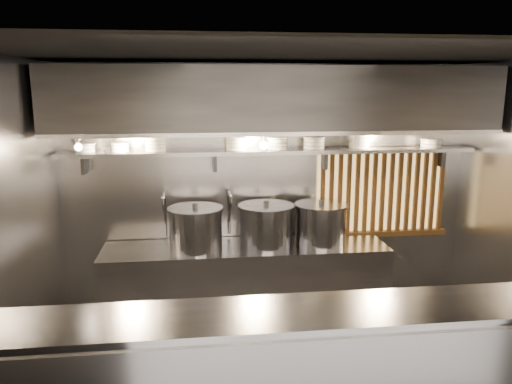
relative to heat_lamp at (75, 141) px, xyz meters
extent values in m
plane|color=black|center=(1.90, -0.85, -2.07)|extent=(4.50, 4.50, 0.00)
plane|color=black|center=(1.90, -0.85, 0.73)|extent=(4.50, 4.50, 0.00)
plane|color=gray|center=(1.90, 0.65, -0.67)|extent=(4.50, 0.00, 4.50)
plane|color=gray|center=(-0.35, -0.85, -0.67)|extent=(0.00, 3.00, 3.00)
cube|color=#9A9A9F|center=(1.90, -1.80, -0.95)|extent=(4.50, 0.56, 0.03)
cube|color=#9A9A9F|center=(1.60, 0.28, -1.62)|extent=(3.00, 0.70, 0.90)
cube|color=#9A9A9F|center=(1.90, 0.47, -0.19)|extent=(4.40, 0.34, 0.04)
cube|color=#2D2D30|center=(1.90, 0.25, 0.36)|extent=(4.40, 0.80, 0.65)
cube|color=#9A9A9F|center=(1.90, -0.15, 0.05)|extent=(4.40, 0.03, 0.04)
cube|color=#FFCC72|center=(3.20, 0.63, -0.69)|extent=(1.50, 0.02, 0.92)
cube|color=brown|center=(3.20, 0.58, -0.20)|extent=(1.56, 0.06, 0.06)
cube|color=brown|center=(3.20, 0.58, -1.18)|extent=(1.56, 0.06, 0.06)
cube|color=brown|center=(2.50, 0.58, -0.69)|extent=(0.04, 0.04, 0.92)
cube|color=brown|center=(2.60, 0.58, -0.69)|extent=(0.04, 0.04, 0.92)
cube|color=brown|center=(2.70, 0.58, -0.69)|extent=(0.04, 0.04, 0.92)
cube|color=brown|center=(2.80, 0.58, -0.69)|extent=(0.04, 0.04, 0.92)
cube|color=brown|center=(2.90, 0.58, -0.69)|extent=(0.04, 0.04, 0.92)
cube|color=brown|center=(3.00, 0.58, -0.69)|extent=(0.04, 0.04, 0.92)
cube|color=brown|center=(3.10, 0.58, -0.69)|extent=(0.04, 0.04, 0.92)
cube|color=brown|center=(3.20, 0.58, -0.69)|extent=(0.04, 0.04, 0.92)
cube|color=brown|center=(3.30, 0.58, -0.69)|extent=(0.04, 0.04, 0.92)
cube|color=brown|center=(3.40, 0.58, -0.69)|extent=(0.04, 0.04, 0.92)
cube|color=brown|center=(3.50, 0.58, -0.69)|extent=(0.04, 0.04, 0.92)
cube|color=brown|center=(3.60, 0.58, -0.69)|extent=(0.04, 0.04, 0.92)
cube|color=brown|center=(3.70, 0.58, -0.69)|extent=(0.04, 0.04, 0.92)
cube|color=brown|center=(3.80, 0.58, -0.69)|extent=(0.04, 0.04, 0.92)
cube|color=brown|center=(3.90, 0.58, -0.69)|extent=(0.04, 0.04, 0.92)
cylinder|color=silver|center=(0.75, 0.60, -0.88)|extent=(0.03, 0.03, 0.48)
sphere|color=silver|center=(0.75, 0.60, -0.64)|extent=(0.04, 0.04, 0.04)
cylinder|color=silver|center=(0.75, 0.47, -0.64)|extent=(0.03, 0.26, 0.03)
sphere|color=silver|center=(0.75, 0.34, -0.64)|extent=(0.04, 0.04, 0.04)
cylinder|color=silver|center=(0.75, 0.34, -0.71)|extent=(0.03, 0.03, 0.14)
cylinder|color=silver|center=(1.45, 0.60, -0.88)|extent=(0.03, 0.03, 0.48)
sphere|color=silver|center=(1.45, 0.60, -0.64)|extent=(0.04, 0.04, 0.04)
cylinder|color=silver|center=(1.45, 0.47, -0.64)|extent=(0.03, 0.26, 0.03)
sphere|color=silver|center=(1.45, 0.34, -0.64)|extent=(0.04, 0.04, 0.04)
cylinder|color=silver|center=(1.45, 0.34, -0.71)|extent=(0.03, 0.03, 0.14)
cone|color=#9A9A9F|center=(0.00, 0.00, 0.00)|extent=(0.25, 0.27, 0.20)
sphere|color=#FFE0B2|center=(0.03, -0.02, -0.06)|extent=(0.07, 0.07, 0.07)
cylinder|color=#2D2D30|center=(0.00, 0.10, 0.08)|extent=(0.02, 0.22, 0.02)
cylinder|color=#2D2D30|center=(1.80, 0.35, -0.03)|extent=(0.01, 0.01, 0.12)
sphere|color=#FFE0B2|center=(1.80, 0.35, -0.11)|extent=(0.09, 0.09, 0.09)
cylinder|color=#9A9A9F|center=(1.08, 0.24, -0.96)|extent=(0.72, 0.72, 0.41)
cylinder|color=#9A9A9F|center=(1.08, 0.24, -0.74)|extent=(0.76, 0.76, 0.03)
cylinder|color=#2D2D30|center=(1.08, 0.24, -0.70)|extent=(0.06, 0.06, 0.04)
cylinder|color=#9A9A9F|center=(1.82, 0.28, -0.96)|extent=(0.61, 0.61, 0.41)
cylinder|color=#9A9A9F|center=(1.82, 0.28, -0.74)|extent=(0.64, 0.64, 0.03)
cylinder|color=#2D2D30|center=(1.82, 0.28, -0.71)|extent=(0.06, 0.06, 0.04)
cylinder|color=#9A9A9F|center=(2.41, 0.27, -0.96)|extent=(0.64, 0.64, 0.41)
cylinder|color=#9A9A9F|center=(2.41, 0.27, -0.74)|extent=(0.67, 0.67, 0.03)
cylinder|color=#2D2D30|center=(2.41, 0.27, -0.71)|extent=(0.06, 0.06, 0.04)
cylinder|color=silver|center=(-0.02, 0.47, -0.15)|extent=(0.19, 0.19, 0.03)
cylinder|color=silver|center=(-0.02, 0.47, -0.11)|extent=(0.19, 0.19, 0.03)
cylinder|color=silver|center=(-0.02, 0.47, -0.08)|extent=(0.21, 0.21, 0.01)
cylinder|color=silver|center=(0.33, 0.47, -0.15)|extent=(0.18, 0.18, 0.03)
cylinder|color=silver|center=(0.33, 0.47, -0.11)|extent=(0.18, 0.18, 0.03)
cylinder|color=silver|center=(0.33, 0.47, -0.08)|extent=(0.20, 0.20, 0.01)
cylinder|color=silver|center=(0.69, 0.47, -0.15)|extent=(0.21, 0.21, 0.03)
cylinder|color=silver|center=(0.69, 0.47, -0.11)|extent=(0.21, 0.21, 0.03)
cylinder|color=silver|center=(0.69, 0.47, -0.07)|extent=(0.21, 0.21, 0.03)
cylinder|color=silver|center=(0.69, 0.47, -0.03)|extent=(0.21, 0.21, 0.03)
cylinder|color=silver|center=(0.69, 0.47, -0.01)|extent=(0.23, 0.23, 0.01)
cylinder|color=silver|center=(1.53, 0.47, -0.15)|extent=(0.22, 0.22, 0.03)
cylinder|color=silver|center=(1.53, 0.47, -0.11)|extent=(0.22, 0.22, 0.03)
cylinder|color=silver|center=(1.53, 0.47, -0.07)|extent=(0.22, 0.22, 0.03)
cylinder|color=silver|center=(1.53, 0.47, -0.04)|extent=(0.24, 0.24, 0.01)
cylinder|color=silver|center=(1.96, 0.47, -0.15)|extent=(0.21, 0.21, 0.03)
cylinder|color=silver|center=(1.96, 0.47, -0.11)|extent=(0.21, 0.21, 0.03)
cylinder|color=silver|center=(1.96, 0.47, -0.07)|extent=(0.21, 0.21, 0.03)
cylinder|color=silver|center=(1.96, 0.47, -0.04)|extent=(0.23, 0.23, 0.01)
cylinder|color=silver|center=(2.36, 0.47, -0.15)|extent=(0.22, 0.22, 0.03)
cylinder|color=silver|center=(2.36, 0.47, -0.11)|extent=(0.22, 0.22, 0.03)
cylinder|color=silver|center=(2.36, 0.47, -0.07)|extent=(0.22, 0.22, 0.03)
cylinder|color=silver|center=(2.36, 0.47, -0.04)|extent=(0.24, 0.24, 0.01)
cylinder|color=silver|center=(2.86, 0.47, -0.15)|extent=(0.22, 0.22, 0.03)
cylinder|color=silver|center=(2.86, 0.47, -0.11)|extent=(0.22, 0.22, 0.03)
cylinder|color=silver|center=(2.86, 0.47, -0.07)|extent=(0.22, 0.22, 0.03)
cylinder|color=silver|center=(2.86, 0.47, -0.03)|extent=(0.22, 0.22, 0.03)
cylinder|color=silver|center=(2.86, 0.47, -0.01)|extent=(0.23, 0.23, 0.01)
cylinder|color=silver|center=(3.69, 0.47, -0.15)|extent=(0.23, 0.23, 0.03)
cylinder|color=silver|center=(3.69, 0.47, -0.11)|extent=(0.23, 0.23, 0.03)
cylinder|color=silver|center=(3.69, 0.47, -0.08)|extent=(0.24, 0.24, 0.01)
camera|label=1|loc=(1.08, -4.75, 0.48)|focal=35.00mm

